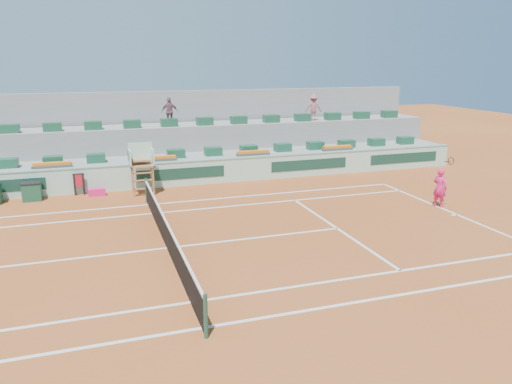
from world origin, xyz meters
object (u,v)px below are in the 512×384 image
drink_cooler_a (32,191)px  tennis_player (440,188)px  umpire_chair (141,162)px  player_bag (97,192)px

drink_cooler_a → tennis_player: (16.79, -6.65, 0.43)m
umpire_chair → player_bag: bearing=172.6°
drink_cooler_a → tennis_player: bearing=-21.6°
drink_cooler_a → player_bag: bearing=-2.2°
player_bag → umpire_chair: (2.10, -0.27, 1.37)m
drink_cooler_a → tennis_player: 18.06m
drink_cooler_a → umpire_chair: bearing=-4.5°
player_bag → tennis_player: 15.47m
player_bag → tennis_player: (14.00, -6.54, 0.68)m
player_bag → drink_cooler_a: (-2.79, 0.11, 0.25)m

